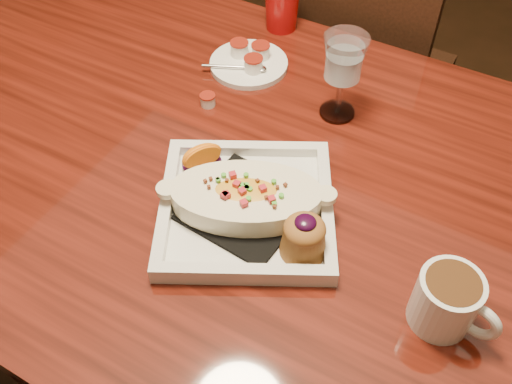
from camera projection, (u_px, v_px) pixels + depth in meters
The scene contains 9 objects.
floor at pixel (236, 355), 1.53m from camera, with size 7.00×7.00×0.00m, color black.
table at pixel (226, 196), 1.03m from camera, with size 1.50×0.90×0.75m.
chair_far at pixel (353, 75), 1.50m from camera, with size 0.42×0.42×0.93m.
plate at pixel (251, 204), 0.86m from camera, with size 0.35×0.35×0.08m.
coffee_mug at pixel (448, 301), 0.73m from camera, with size 0.12×0.08×0.09m.
goblet at pixel (344, 63), 0.95m from camera, with size 0.08×0.08×0.16m.
saucer at pixel (248, 61), 1.12m from camera, with size 0.15×0.15×0.10m.
creamer_loose at pixel (208, 100), 1.04m from camera, with size 0.03×0.03×0.02m.
red_tumbler at pixel (282, 1), 1.17m from camera, with size 0.07×0.07×0.12m, color #B60D0D.
Camera 1 is at (0.38, -0.56, 1.44)m, focal length 40.00 mm.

